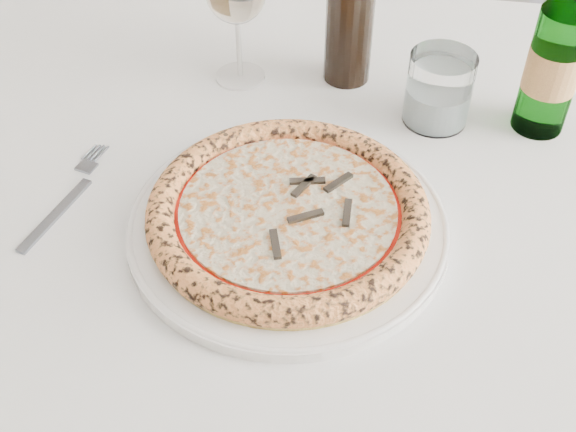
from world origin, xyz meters
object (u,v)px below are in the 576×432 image
dining_table (305,218)px  wine_bottle (351,4)px  chair_far (362,18)px  pizza (288,212)px  tumbler (438,93)px  beer_bottle (556,57)px  plate (288,223)px

dining_table → wine_bottle: bearing=86.0°
chair_far → pizza: size_ratio=3.02×
tumbler → beer_bottle: bearing=6.5°
plate → pizza: 0.02m
tumbler → plate: bearing=-121.0°
dining_table → tumbler: tumbler is taller
plate → wine_bottle: bearing=87.3°
wine_bottle → beer_bottle: bearing=-12.6°
plate → pizza: size_ratio=1.15×
plate → beer_bottle: size_ratio=1.40×
pizza → tumbler: bearing=59.0°
chair_far → tumbler: size_ratio=9.91×
plate → wine_bottle: 0.33m
pizza → tumbler: 0.28m
pizza → wine_bottle: bearing=87.3°
chair_far → beer_bottle: bearing=-64.3°
plate → beer_bottle: 0.38m
wine_bottle → dining_table: bearing=-94.0°
dining_table → pizza: size_ratio=5.34×
dining_table → pizza: bearing=-90.0°
pizza → beer_bottle: (0.27, 0.25, 0.08)m
dining_table → chair_far: 0.79m
tumbler → beer_bottle: size_ratio=0.37×
dining_table → beer_bottle: 0.36m
chair_far → plate: (0.03, -0.88, 0.23)m
plate → wine_bottle: wine_bottle is taller
pizza → dining_table: bearing=90.0°
chair_far → plate: size_ratio=2.62×
plate → beer_bottle: (0.27, 0.25, 0.09)m
plate → chair_far: bearing=91.8°
wine_bottle → plate: bearing=-92.7°
dining_table → plate: bearing=-90.0°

